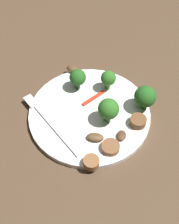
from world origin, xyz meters
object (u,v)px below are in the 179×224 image
Objects in this scene: broccoli_floret_1 at (108,109)px; sausage_slice_1 at (91,162)px; broccoli_floret_3 at (78,78)px; sausage_slice_0 at (111,147)px; broccoli_floret_0 at (145,97)px; mushroom_0 at (73,69)px; plate at (90,114)px; sausage_slice_2 at (138,121)px; pepper_strip_2 at (94,98)px; mushroom_1 at (95,137)px; broccoli_floret_2 at (108,78)px; fork at (47,119)px; mushroom_2 at (121,136)px.

sausage_slice_1 is at bearing 108.74° from broccoli_floret_1.
sausage_slice_0 is at bearing 149.71° from broccoli_floret_3.
mushroom_0 is at bearing 2.06° from broccoli_floret_0.
plate is 0.10m from sausage_slice_2.
sausage_slice_2 is at bearing -179.84° from pepper_strip_2.
broccoli_floret_3 reaches higher than sausage_slice_1.
sausage_slice_2 is 0.19m from mushroom_0.
broccoli_floret_0 is 0.11m from pepper_strip_2.
broccoli_floret_2 is at bearing -65.21° from mushroom_1.
mushroom_0 is at bearing -24.44° from broccoli_floret_1.
broccoli_floret_2 is (0.05, -0.07, -0.00)m from broccoli_floret_1.
plate is 0.08m from broccoli_floret_2.
broccoli_floret_3 reaches higher than sausage_slice_0.
broccoli_floret_1 is 1.92× the size of sausage_slice_1.
broccoli_floret_0 is at bearing -164.80° from broccoli_floret_3.
plate is 4.48× the size of broccoli_floret_0.
sausage_slice_0 reaches higher than fork.
sausage_slice_1 is 0.90× the size of mushroom_1.
broccoli_floret_3 is at bearing 35.19° from broccoli_floret_2.
plate is 7.64× the size of sausage_slice_2.
broccoli_floret_3 is 1.52× the size of sausage_slice_2.
fork is (0.05, 0.07, 0.01)m from plate.
broccoli_floret_1 is at bearing 153.49° from pepper_strip_2.
sausage_slice_1 reaches higher than mushroom_1.
sausage_slice_0 is at bearing 82.74° from sausage_slice_2.
mushroom_2 is (-0.01, -0.08, -0.00)m from sausage_slice_1.
broccoli_floret_2 is at bearing 0.73° from broccoli_floret_0.
broccoli_floret_0 is 0.99× the size of broccoli_floret_1.
sausage_slice_0 is at bearing 151.44° from plate.
sausage_slice_2 is 0.11m from pepper_strip_2.
sausage_slice_2 is at bearing -159.92° from plate.
broccoli_floret_1 reaches higher than fork.
pepper_strip_2 is at bearing -51.67° from mushroom_1.
broccoli_floret_3 reaches higher than plate.
broccoli_floret_3 is 1.43× the size of sausage_slice_0.
broccoli_floret_0 is 0.13m from mushroom_1.
broccoli_floret_2 is 1.49× the size of mushroom_0.
mushroom_0 is at bearing -57.55° from fork.
sausage_slice_1 is (-0.13, 0.02, 0.01)m from fork.
mushroom_1 is at bearing 136.71° from plate.
sausage_slice_0 is at bearing 91.61° from broccoli_floret_0.
mushroom_0 reaches higher than mushroom_2.
broccoli_floret_0 is (-0.08, -0.07, 0.04)m from plate.
mushroom_0 is 0.18m from mushroom_1.
mushroom_2 is at bearing 79.10° from sausage_slice_2.
plate is 0.06m from broccoli_floret_1.
sausage_slice_0 is 0.03m from mushroom_1.
broccoli_floret_1 is (0.04, 0.07, 0.00)m from broccoli_floret_0.
mushroom_0 is 0.54× the size of pepper_strip_2.
mushroom_1 is (-0.14, 0.11, -0.00)m from mushroom_0.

